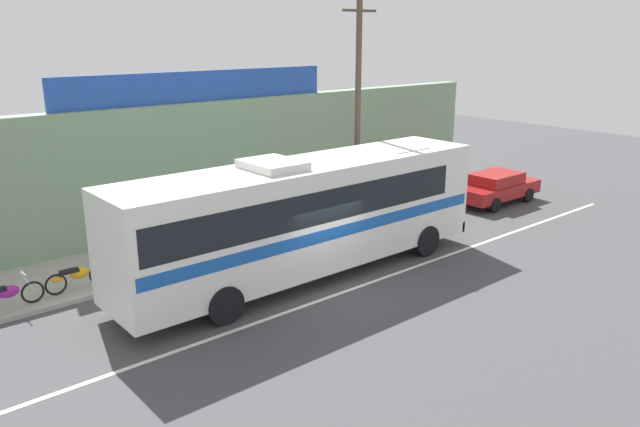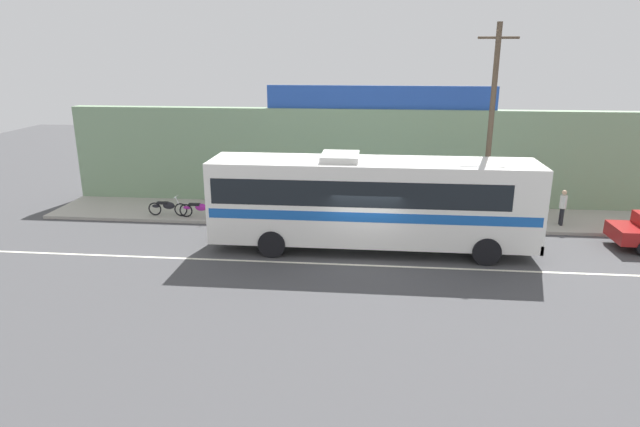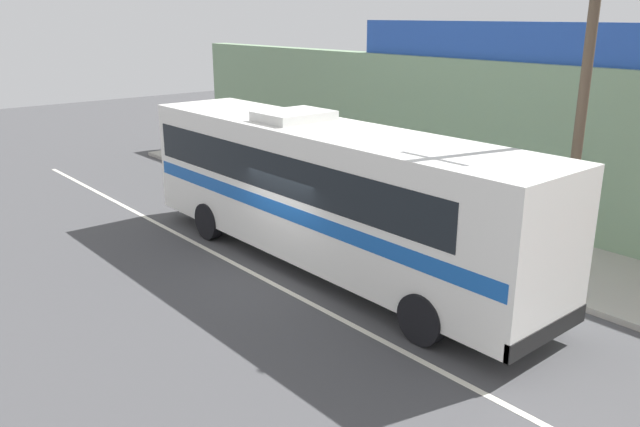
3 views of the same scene
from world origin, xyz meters
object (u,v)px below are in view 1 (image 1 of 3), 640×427
at_px(motorcycle_green, 5,295).
at_px(pedestrian_near_shop, 380,180).
at_px(motorcycle_black, 77,276).
at_px(pedestrian_far_left, 405,182).
at_px(pedestrian_far_right, 159,229).
at_px(intercity_bus, 305,212).
at_px(parked_car, 496,187).
at_px(motorcycle_blue, 128,264).
at_px(utility_pole, 358,109).

height_order(motorcycle_green, pedestrian_near_shop, pedestrian_near_shop).
distance_m(motorcycle_black, motorcycle_green, 1.94).
height_order(pedestrian_far_left, pedestrian_far_right, pedestrian_far_right).
relative_size(intercity_bus, pedestrian_far_right, 7.36).
distance_m(parked_car, pedestrian_near_shop, 5.15).
distance_m(parked_car, motorcycle_blue, 16.17).
distance_m(utility_pole, motorcycle_green, 13.25).
xyz_separation_m(motorcycle_black, pedestrian_near_shop, (13.46, 1.12, 0.56)).
height_order(utility_pole, pedestrian_far_left, utility_pole).
xyz_separation_m(parked_car, pedestrian_near_shop, (-4.10, 3.09, 0.39)).
bearing_deg(parked_car, utility_pole, 166.17).
relative_size(motorcycle_black, pedestrian_near_shop, 1.10).
bearing_deg(motorcycle_black, utility_pole, -1.54).
bearing_deg(pedestrian_near_shop, intercity_bus, -150.72).
height_order(intercity_bus, pedestrian_near_shop, intercity_bus).
bearing_deg(motorcycle_green, utility_pole, -0.73).
bearing_deg(motorcycle_blue, pedestrian_far_left, 2.04).
relative_size(motorcycle_green, pedestrian_far_right, 1.16).
bearing_deg(motorcycle_green, pedestrian_far_right, 12.03).
height_order(pedestrian_near_shop, pedestrian_far_left, pedestrian_near_shop).
xyz_separation_m(parked_car, motorcycle_blue, (-16.06, 1.91, -0.17)).
relative_size(motorcycle_blue, pedestrian_far_right, 1.09).
relative_size(parked_car, motorcycle_green, 2.23).
bearing_deg(motorcycle_green, motorcycle_black, 3.74).
bearing_deg(pedestrian_far_left, pedestrian_far_right, 177.20).
bearing_deg(motorcycle_green, motorcycle_blue, 1.08).
bearing_deg(utility_pole, motorcycle_black, 178.46).
height_order(intercity_bus, utility_pole, utility_pole).
xyz_separation_m(utility_pole, pedestrian_far_right, (-7.66, 1.23, -3.38)).
bearing_deg(motorcycle_blue, motorcycle_black, 177.62).
bearing_deg(pedestrian_near_shop, utility_pole, -152.89).
height_order(parked_car, pedestrian_near_shop, pedestrian_near_shop).
bearing_deg(pedestrian_far_left, intercity_bus, -157.10).
relative_size(utility_pole, motorcycle_blue, 4.62).
bearing_deg(pedestrian_far_left, parked_car, -35.39).
bearing_deg(motorcycle_black, pedestrian_near_shop, 4.75).
bearing_deg(motorcycle_blue, pedestrian_far_right, 32.70).
bearing_deg(motorcycle_green, pedestrian_near_shop, 4.62).
distance_m(motorcycle_blue, pedestrian_far_left, 12.75).
height_order(parked_car, utility_pole, utility_pole).
distance_m(intercity_bus, motorcycle_green, 8.49).
relative_size(intercity_bus, pedestrian_far_left, 7.82).
bearing_deg(utility_pole, motorcycle_blue, 178.60).
bearing_deg(intercity_bus, motorcycle_blue, 144.60).
bearing_deg(parked_car, pedestrian_far_right, 168.66).
bearing_deg(pedestrian_far_right, motorcycle_blue, -147.30).
xyz_separation_m(motorcycle_blue, pedestrian_far_right, (1.56, 1.00, 0.55)).
distance_m(intercity_bus, pedestrian_far_left, 9.16).
distance_m(intercity_bus, motorcycle_black, 6.81).
xyz_separation_m(motorcycle_black, pedestrian_far_right, (3.06, 0.94, 0.55)).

